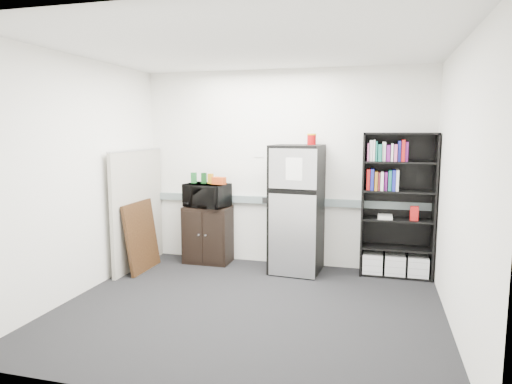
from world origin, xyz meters
TOP-DOWN VIEW (x-y plane):
  - floor at (0.00, 0.00)m, footprint 4.00×4.00m
  - wall_back at (0.00, 1.75)m, footprint 4.00×0.02m
  - wall_right at (2.00, 0.00)m, footprint 0.02×3.50m
  - wall_left at (-2.00, 0.00)m, footprint 0.02×3.50m
  - ceiling at (0.00, 0.00)m, footprint 4.00×3.50m
  - electrical_raceway at (0.00, 1.72)m, footprint 3.92×0.05m
  - wall_note at (-0.35, 1.74)m, footprint 0.14×0.00m
  - bookshelf at (1.53, 1.57)m, footprint 0.90×0.34m
  - cubicle_partition at (-1.90, 1.08)m, footprint 0.06×1.30m
  - cabinet at (-1.04, 1.50)m, footprint 0.65×0.43m
  - microwave at (-1.04, 1.48)m, footprint 0.65×0.50m
  - snack_box_a at (-1.25, 1.52)m, footprint 0.07×0.06m
  - snack_box_b at (-1.10, 1.52)m, footprint 0.08×0.06m
  - snack_box_c at (-1.00, 1.52)m, footprint 0.08×0.06m
  - snack_bag at (-0.85, 1.47)m, footprint 0.20×0.13m
  - refrigerator at (0.25, 1.42)m, footprint 0.68×0.71m
  - coffee_can at (0.41, 1.55)m, footprint 0.12×0.12m
  - framed_poster at (-1.77, 0.93)m, footprint 0.17×0.72m

SIDE VIEW (x-z plane):
  - floor at x=0.00m, z-range 0.00..0.00m
  - cabinet at x=-1.04m, z-range 0.00..0.81m
  - framed_poster at x=-1.77m, z-range 0.00..0.93m
  - cubicle_partition at x=-1.90m, z-range 0.00..1.62m
  - refrigerator at x=0.25m, z-range 0.00..1.69m
  - electrical_raceway at x=0.00m, z-range 0.85..0.95m
  - bookshelf at x=1.53m, z-range -0.01..1.84m
  - microwave at x=-1.04m, z-range 0.81..1.13m
  - snack_bag at x=-0.85m, z-range 1.13..1.23m
  - snack_box_c at x=-1.00m, z-range 1.13..1.27m
  - snack_box_a at x=-1.25m, z-range 1.13..1.28m
  - snack_box_b at x=-1.10m, z-range 1.13..1.28m
  - wall_back at x=0.00m, z-range 0.00..2.70m
  - wall_right at x=2.00m, z-range 0.00..2.70m
  - wall_left at x=-2.00m, z-range 0.00..2.70m
  - wall_note at x=-0.35m, z-range 1.50..1.60m
  - coffee_can at x=0.41m, z-range 1.69..1.86m
  - ceiling at x=0.00m, z-range 2.69..2.71m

